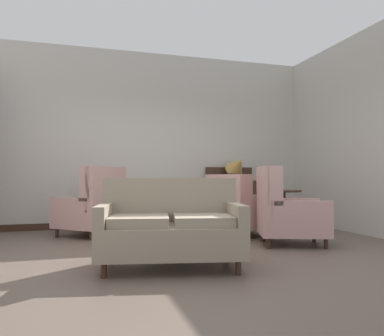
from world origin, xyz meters
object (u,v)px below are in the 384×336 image
(porcelain_vase, at_px, (172,197))
(settee, at_px, (171,228))
(sideboard, at_px, (233,199))
(coffee_table, at_px, (173,213))
(armchair_foreground_right, at_px, (237,209))
(gramophone, at_px, (237,167))
(armchair_far_left, at_px, (285,213))
(side_table, at_px, (283,208))
(armchair_near_sideboard, at_px, (94,207))

(porcelain_vase, distance_m, settee, 1.43)
(settee, relative_size, sideboard, 1.39)
(coffee_table, xyz_separation_m, settee, (-0.34, -1.33, -0.03))
(sideboard, bearing_deg, porcelain_vase, -133.45)
(coffee_table, height_order, porcelain_vase, porcelain_vase)
(coffee_table, relative_size, armchair_foreground_right, 0.86)
(sideboard, bearing_deg, gramophone, -61.50)
(porcelain_vase, relative_size, gramophone, 0.52)
(settee, xyz_separation_m, armchair_far_left, (1.83, 0.83, 0.05))
(settee, height_order, gramophone, gramophone)
(side_table, bearing_deg, gramophone, 96.10)
(coffee_table, xyz_separation_m, side_table, (1.85, 0.19, 0.01))
(armchair_foreground_right, bearing_deg, armchair_far_left, 179.79)
(coffee_table, height_order, side_table, side_table)
(armchair_far_left, distance_m, side_table, 0.78)
(coffee_table, height_order, settee, settee)
(settee, distance_m, sideboard, 3.69)
(coffee_table, bearing_deg, side_table, 5.76)
(armchair_far_left, xyz_separation_m, sideboard, (0.16, 2.28, 0.05))
(coffee_table, height_order, armchair_foreground_right, armchair_foreground_right)
(settee, bearing_deg, sideboard, 68.72)
(settee, height_order, armchair_foreground_right, armchair_foreground_right)
(armchair_near_sideboard, distance_m, sideboard, 2.78)
(armchair_far_left, bearing_deg, settee, 133.79)
(armchair_foreground_right, xyz_separation_m, sideboard, (0.48, 1.35, 0.07))
(porcelain_vase, xyz_separation_m, side_table, (1.87, 0.15, -0.21))
(armchair_foreground_right, relative_size, gramophone, 1.88)
(settee, xyz_separation_m, armchair_near_sideboard, (-0.71, 2.42, 0.05))
(porcelain_vase, height_order, gramophone, gramophone)
(armchair_near_sideboard, xyz_separation_m, side_table, (2.90, -0.90, -0.01))
(armchair_far_left, bearing_deg, coffee_table, 90.74)
(armchair_near_sideboard, xyz_separation_m, gramophone, (2.74, 0.60, 0.69))
(armchair_foreground_right, xyz_separation_m, side_table, (0.69, -0.24, 0.02))
(armchair_near_sideboard, bearing_deg, coffee_table, 85.51)
(coffee_table, height_order, gramophone, gramophone)
(settee, relative_size, gramophone, 2.86)
(settee, height_order, armchair_far_left, armchair_far_left)
(coffee_table, bearing_deg, sideboard, 47.32)
(porcelain_vase, bearing_deg, coffee_table, -66.81)
(porcelain_vase, distance_m, gramophone, 2.43)
(coffee_table, distance_m, settee, 1.38)
(armchair_foreground_right, bearing_deg, armchair_near_sideboard, 54.30)
(side_table, bearing_deg, armchair_near_sideboard, 162.81)
(coffee_table, xyz_separation_m, armchair_near_sideboard, (-1.05, 1.09, 0.02))
(side_table, bearing_deg, armchair_foreground_right, 160.50)
(porcelain_vase, xyz_separation_m, armchair_far_left, (1.50, -0.53, -0.21))
(porcelain_vase, distance_m, armchair_near_sideboard, 1.49)
(porcelain_vase, relative_size, armchair_foreground_right, 0.28)
(armchair_far_left, distance_m, sideboard, 2.28)
(side_table, distance_m, sideboard, 1.61)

